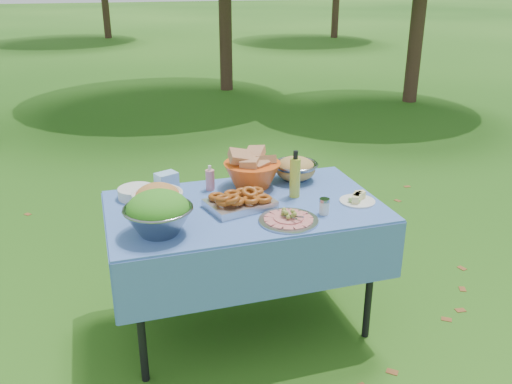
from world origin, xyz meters
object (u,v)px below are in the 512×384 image
(plate_stack, at_px, (137,193))
(salad_bowl, at_px, (158,213))
(pasta_bowl_steel, at_px, (295,168))
(picnic_table, at_px, (245,266))
(oil_bottle, at_px, (295,174))
(charcuterie_platter, at_px, (289,215))
(bread_bowl, at_px, (252,168))

(plate_stack, bearing_deg, salad_bowl, -82.94)
(plate_stack, distance_m, pasta_bowl_steel, 0.95)
(picnic_table, relative_size, plate_stack, 7.12)
(picnic_table, distance_m, oil_bottle, 0.60)
(pasta_bowl_steel, distance_m, oil_bottle, 0.28)
(picnic_table, relative_size, salad_bowl, 4.46)
(picnic_table, distance_m, salad_bowl, 0.72)
(plate_stack, height_order, oil_bottle, oil_bottle)
(pasta_bowl_steel, distance_m, charcuterie_platter, 0.61)
(charcuterie_platter, bearing_deg, bread_bowl, 93.79)
(picnic_table, bearing_deg, oil_bottle, 6.28)
(pasta_bowl_steel, height_order, charcuterie_platter, pasta_bowl_steel)
(picnic_table, distance_m, pasta_bowl_steel, 0.67)
(picnic_table, relative_size, pasta_bowl_steel, 5.53)
(charcuterie_platter, height_order, oil_bottle, oil_bottle)
(picnic_table, xyz_separation_m, salad_bowl, (-0.49, -0.21, 0.49))
(plate_stack, bearing_deg, bread_bowl, -1.87)
(bread_bowl, height_order, oil_bottle, oil_bottle)
(plate_stack, relative_size, oil_bottle, 0.77)
(salad_bowl, bearing_deg, picnic_table, 23.72)
(picnic_table, bearing_deg, plate_stack, 153.21)
(salad_bowl, xyz_separation_m, plate_stack, (-0.06, 0.49, -0.08))
(picnic_table, height_order, salad_bowl, salad_bowl)
(plate_stack, height_order, pasta_bowl_steel, pasta_bowl_steel)
(plate_stack, bearing_deg, charcuterie_platter, -37.82)
(charcuterie_platter, bearing_deg, picnic_table, 119.98)
(plate_stack, xyz_separation_m, pasta_bowl_steel, (0.95, 0.01, 0.04))
(picnic_table, height_order, oil_bottle, oil_bottle)
(picnic_table, height_order, charcuterie_platter, charcuterie_platter)
(salad_bowl, distance_m, plate_stack, 0.50)
(plate_stack, bearing_deg, picnic_table, -26.79)
(picnic_table, distance_m, bread_bowl, 0.57)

